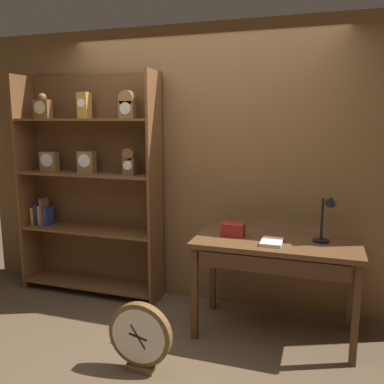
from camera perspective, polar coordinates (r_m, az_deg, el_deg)
The scene contains 8 objects.
ground_plane at distance 3.15m, azimuth -6.25°, elevation -23.61°, with size 10.00×10.00×0.00m, color brown.
back_wood_panel at distance 3.86m, azimuth 1.27°, elevation 3.43°, with size 4.80×0.05×2.60m, color brown.
bookshelf at distance 4.18m, azimuth -14.20°, elevation 0.97°, with size 1.46×0.33×2.18m.
workbench at distance 3.34m, azimuth 11.64°, elevation -8.23°, with size 1.29×0.66×0.80m.
desk_lamp at distance 3.28m, azimuth 18.36°, elevation -3.04°, with size 0.17×0.18×0.40m.
toolbox_small at distance 3.38m, azimuth 5.76°, elevation -5.21°, with size 0.18×0.12×0.11m, color maroon.
open_repair_manual at distance 3.22m, azimuth 11.07°, elevation -6.87°, with size 0.16×0.22×0.03m, color silver.
round_clock_large at distance 3.04m, azimuth -7.26°, elevation -19.41°, with size 0.46×0.11×0.50m.
Camera 1 is at (1.11, -2.38, 1.75)m, focal length 38.14 mm.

